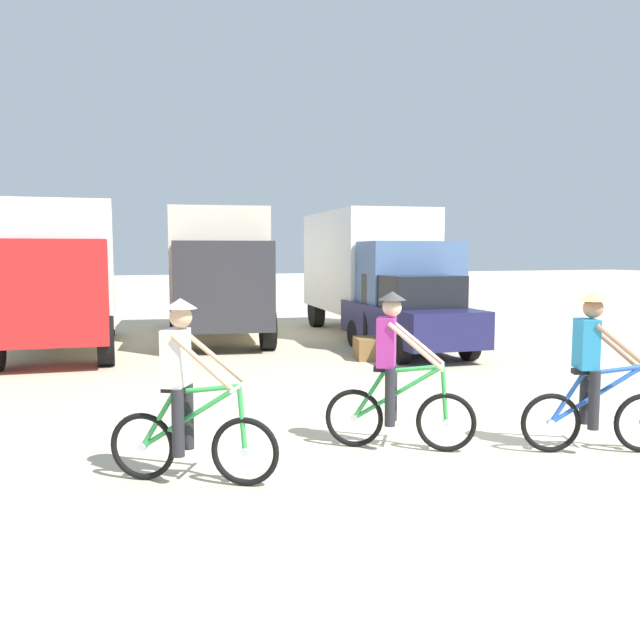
% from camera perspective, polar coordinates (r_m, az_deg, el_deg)
% --- Properties ---
extents(ground_plane, '(120.00, 120.00, 0.00)m').
position_cam_1_polar(ground_plane, '(8.53, 11.05, -9.70)').
color(ground_plane, beige).
extents(box_truck_white_box, '(2.75, 6.87, 3.35)m').
position_cam_1_polar(box_truck_white_box, '(16.68, -21.25, 4.08)').
color(box_truck_white_box, white).
rests_on(box_truck_white_box, ground).
extents(box_truck_cream_rv, '(3.35, 7.03, 3.35)m').
position_cam_1_polar(box_truck_cream_rv, '(18.10, -8.74, 4.51)').
color(box_truck_cream_rv, beige).
rests_on(box_truck_cream_rv, ground).
extents(box_truck_avon_van, '(3.09, 6.97, 3.35)m').
position_cam_1_polar(box_truck_avon_van, '(18.41, 4.43, 4.58)').
color(box_truck_avon_van, white).
rests_on(box_truck_avon_van, ground).
extents(sedan_parked, '(1.97, 4.28, 1.76)m').
position_cam_1_polar(sedan_parked, '(15.08, 7.62, 0.51)').
color(sedan_parked, '#1E1E4C').
rests_on(sedan_parked, ground).
extents(cyclist_orange_shirt, '(1.53, 0.93, 1.82)m').
position_cam_1_polar(cyclist_orange_shirt, '(6.71, -11.26, -6.51)').
color(cyclist_orange_shirt, black).
rests_on(cyclist_orange_shirt, ground).
extents(cyclist_cowboy_hat, '(1.51, 0.95, 1.82)m').
position_cam_1_polar(cyclist_cowboy_hat, '(7.74, 6.36, -4.79)').
color(cyclist_cowboy_hat, black).
rests_on(cyclist_cowboy_hat, ground).
extents(cyclist_near_camera, '(1.64, 0.75, 1.82)m').
position_cam_1_polar(cyclist_near_camera, '(8.16, 22.20, -4.63)').
color(cyclist_near_camera, black).
rests_on(cyclist_near_camera, ground).
extents(supply_crate, '(0.94, 0.95, 0.46)m').
position_cam_1_polar(supply_crate, '(14.28, 4.60, -2.40)').
color(supply_crate, olive).
rests_on(supply_crate, ground).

